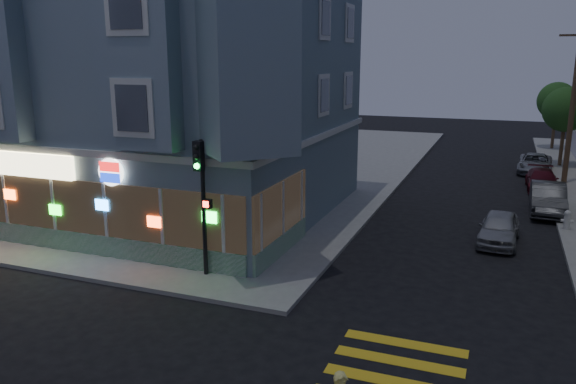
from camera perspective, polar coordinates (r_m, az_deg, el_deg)
The scene contains 12 objects.
ground at distance 16.42m, azimuth -12.88°, elevation -13.43°, with size 120.00×120.00×0.00m, color black.
sidewalk_nw at distance 41.95m, azimuth -10.81°, elevation 3.30°, with size 33.00×42.00×0.15m, color gray.
corner_building at distance 27.20m, azimuth -11.19°, elevation 10.05°, with size 14.60×14.60×11.40m.
utility_pole at distance 36.27m, azimuth 26.97°, elevation 8.04°, with size 2.20×0.30×9.00m.
street_tree_near at distance 42.31m, azimuth 26.38°, elevation 7.51°, with size 3.00×3.00×5.30m.
street_tree_far at distance 50.26m, azimuth 25.64°, elevation 8.32°, with size 3.00×3.00×5.30m.
parked_car_a at distance 24.26m, azimuth 20.65°, elevation -3.45°, with size 1.49×3.70×1.26m, color #96999D.
parked_car_b at distance 29.77m, azimuth 24.89°, elevation -0.61°, with size 1.54×4.41×1.45m, color #343539.
parked_car_c at distance 34.87m, azimuth 24.40°, elevation 1.12°, with size 1.63×4.02×1.17m, color #52121D.
parked_car_d at distance 39.96m, azimuth 23.80°, elevation 2.67°, with size 2.04×4.42×1.23m, color gray.
traffic_signal at distance 18.53m, azimuth -8.77°, elevation 0.67°, with size 0.54×0.52×4.62m.
fire_hydrant at distance 26.85m, azimuth 26.49°, elevation -2.50°, with size 0.49×0.28×0.85m.
Camera 1 is at (8.46, -12.00, 7.35)m, focal length 35.00 mm.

